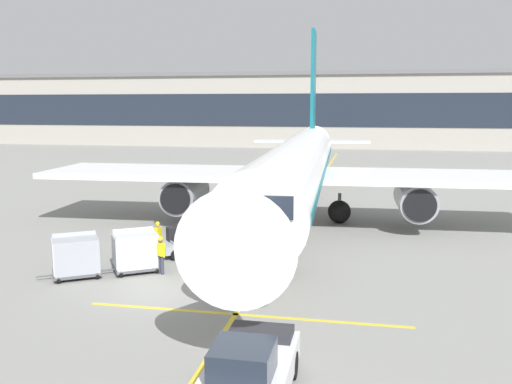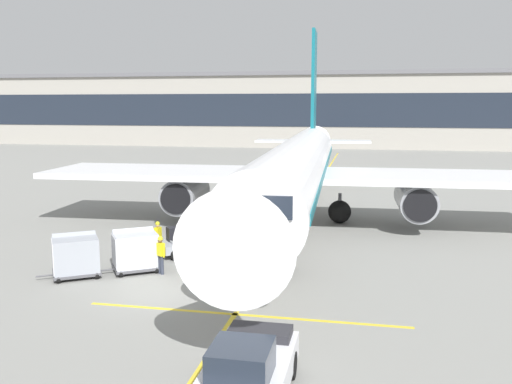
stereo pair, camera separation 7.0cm
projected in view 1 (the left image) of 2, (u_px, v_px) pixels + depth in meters
ground_plane at (159, 293)px, 22.36m from camera, size 600.00×600.00×0.00m
parked_airplane at (298, 168)px, 34.70m from camera, size 32.58×41.88×14.21m
belt_loader at (198, 237)px, 28.29m from camera, size 5.02×4.29×2.82m
baggage_cart_lead at (135, 250)px, 25.20m from camera, size 2.71×2.44×1.91m
baggage_cart_second at (76, 255)px, 24.36m from camera, size 2.71×2.44×1.91m
pushback_tug at (249, 371)px, 14.07m from camera, size 2.13×4.40×1.83m
ground_crew_by_loader at (158, 236)px, 27.90m from camera, size 0.32×0.56×1.74m
ground_crew_by_carts at (202, 236)px, 27.95m from camera, size 0.55×0.35×1.74m
ground_crew_marshaller at (161, 253)px, 24.75m from camera, size 0.48×0.42×1.74m
safety_cone_engine_keepout at (226, 219)px, 35.33m from camera, size 0.63×0.63×0.72m
apron_guidance_line_lead_in at (291, 227)px, 34.58m from camera, size 0.20×110.00×0.01m
apron_guidance_line_stop_bar at (244, 315)px, 20.02m from camera, size 12.00×0.20×0.01m
terminal_building at (247, 110)px, 106.69m from camera, size 111.81×17.24×13.47m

